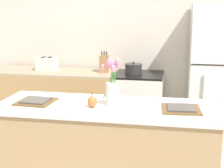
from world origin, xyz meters
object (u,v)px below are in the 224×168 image
object	(u,v)px
pear_figurine	(92,102)
knife_block	(104,64)
cooking_pot	(133,69)
stove_range	(139,108)
plate_setting_left	(36,101)
toaster	(47,64)
plate_setting_right	(181,109)
flower_vase	(112,88)
refrigerator	(217,78)

from	to	relation	value
pear_figurine	knife_block	bearing A→B (deg)	98.60
cooking_pot	knife_block	bearing A→B (deg)	176.27
stove_range	plate_setting_left	xyz separation A→B (m)	(-0.70, -1.62, 0.51)
toaster	knife_block	size ratio (longest dim) A/B	1.04
plate_setting_right	knife_block	world-z (taller)	knife_block
flower_vase	cooking_pot	bearing A→B (deg)	90.83
pear_figurine	toaster	distance (m)	2.01
refrigerator	toaster	world-z (taller)	refrigerator
cooking_pot	knife_block	distance (m)	0.39
stove_range	plate_setting_left	bearing A→B (deg)	-113.22
plate_setting_left	cooking_pot	size ratio (longest dim) A/B	1.43
plate_setting_left	plate_setting_right	xyz separation A→B (m)	(1.19, 0.00, 0.00)
refrigerator	plate_setting_right	bearing A→B (deg)	-105.62
stove_range	refrigerator	xyz separation A→B (m)	(0.95, 0.00, 0.43)
stove_range	pear_figurine	xyz separation A→B (m)	(-0.20, -1.68, 0.55)
refrigerator	flower_vase	size ratio (longest dim) A/B	4.53
flower_vase	plate_setting_right	world-z (taller)	flower_vase
pear_figurine	knife_block	size ratio (longest dim) A/B	0.45
plate_setting_right	toaster	world-z (taller)	toaster
flower_vase	plate_setting_left	world-z (taller)	flower_vase
stove_range	flower_vase	bearing A→B (deg)	-91.86
cooking_pot	toaster	bearing A→B (deg)	178.13
plate_setting_left	flower_vase	bearing A→B (deg)	2.13
flower_vase	refrigerator	bearing A→B (deg)	57.94
toaster	stove_range	bearing A→B (deg)	-1.85
refrigerator	knife_block	world-z (taller)	refrigerator
plate_setting_right	toaster	size ratio (longest dim) A/B	1.12
plate_setting_right	refrigerator	bearing A→B (deg)	74.38
plate_setting_left	knife_block	xyz separation A→B (m)	(0.24, 1.65, 0.06)
stove_range	plate_setting_right	world-z (taller)	plate_setting_right
flower_vase	toaster	bearing A→B (deg)	125.87
plate_setting_left	knife_block	distance (m)	1.67
plate_setting_right	cooking_pot	distance (m)	1.72
stove_range	pear_figurine	distance (m)	1.78
knife_block	pear_figurine	bearing A→B (deg)	-81.40
plate_setting_right	knife_block	size ratio (longest dim) A/B	1.16
plate_setting_left	toaster	size ratio (longest dim) A/B	1.12
cooking_pot	plate_setting_right	bearing A→B (deg)	-70.63
plate_setting_left	cooking_pot	distance (m)	1.74
pear_figurine	refrigerator	bearing A→B (deg)	55.74
pear_figurine	knife_block	distance (m)	1.73
stove_range	refrigerator	bearing A→B (deg)	0.04
stove_range	toaster	size ratio (longest dim) A/B	3.24
flower_vase	pear_figurine	distance (m)	0.20
stove_range	plate_setting_right	xyz separation A→B (m)	(0.50, -1.62, 0.51)
flower_vase	cooking_pot	world-z (taller)	flower_vase
stove_range	flower_vase	size ratio (longest dim) A/B	2.32
pear_figurine	knife_block	xyz separation A→B (m)	(-0.26, 1.71, 0.02)
pear_figurine	plate_setting_right	distance (m)	0.70
flower_vase	cooking_pot	size ratio (longest dim) A/B	1.79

